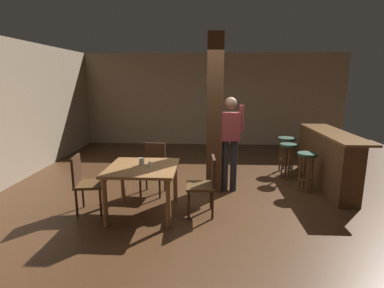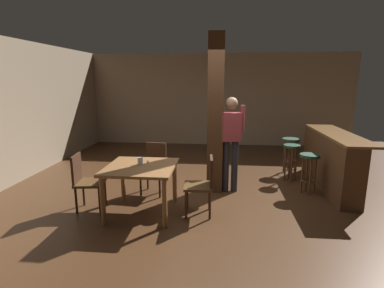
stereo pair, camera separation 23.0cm
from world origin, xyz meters
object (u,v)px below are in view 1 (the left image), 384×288
object	(u,v)px
chair_north	(154,166)
bar_stool_near	(307,163)
chair_east	(205,182)
chair_west	(85,181)
bar_stool_far	(286,146)
salt_shaker	(150,164)
bar_counter	(326,158)
bar_stool_mid	(288,153)
dining_table	(143,174)
napkin_cup	(142,162)
standing_person	(230,138)

from	to	relation	value
chair_north	bar_stool_near	xyz separation A→B (m)	(2.76, 0.20, 0.04)
chair_east	chair_north	bearing A→B (deg)	137.99
chair_west	bar_stool_far	world-z (taller)	chair_west
chair_west	bar_stool_far	size ratio (longest dim) A/B	1.17
chair_west	chair_east	distance (m)	1.83
chair_east	bar_stool_far	bearing A→B (deg)	52.41
chair_west	salt_shaker	size ratio (longest dim) A/B	11.09
chair_west	salt_shaker	xyz separation A→B (m)	(1.00, 0.00, 0.28)
bar_stool_near	bar_counter	bearing A→B (deg)	37.61
bar_counter	chair_east	bearing A→B (deg)	-148.50
chair_west	bar_stool_mid	world-z (taller)	chair_west
bar_counter	bar_stool_mid	size ratio (longest dim) A/B	3.03
chair_west	salt_shaker	bearing A→B (deg)	0.13
salt_shaker	dining_table	bearing A→B (deg)	-176.49
chair_west	bar_stool_near	bearing A→B (deg)	16.27
chair_west	bar_stool_near	xyz separation A→B (m)	(3.66, 1.07, 0.04)
chair_north	napkin_cup	xyz separation A→B (m)	(-0.03, -0.81, 0.30)
napkin_cup	bar_stool_mid	world-z (taller)	napkin_cup
napkin_cup	standing_person	world-z (taller)	standing_person
bar_stool_near	bar_stool_mid	distance (m)	0.71
chair_north	bar_stool_near	distance (m)	2.76
chair_east	napkin_cup	world-z (taller)	chair_east
dining_table	chair_west	xyz separation A→B (m)	(-0.89, 0.00, -0.13)
dining_table	chair_north	xyz separation A→B (m)	(0.01, 0.87, -0.13)
salt_shaker	standing_person	bearing A→B (deg)	39.35
dining_table	bar_stool_near	distance (m)	2.97
salt_shaker	napkin_cup	bearing A→B (deg)	155.53
chair_north	chair_east	size ratio (longest dim) A/B	1.00
chair_north	standing_person	size ratio (longest dim) A/B	0.52
salt_shaker	standing_person	world-z (taller)	standing_person
bar_stool_near	bar_stool_mid	bearing A→B (deg)	102.86
salt_shaker	bar_counter	bearing A→B (deg)	24.60
chair_east	bar_stool_mid	xyz separation A→B (m)	(1.66, 1.73, 0.04)
chair_west	bar_counter	bearing A→B (deg)	19.17
chair_east	salt_shaker	distance (m)	0.88
chair_east	bar_stool_near	xyz separation A→B (m)	(1.82, 1.04, 0.04)
dining_table	salt_shaker	distance (m)	0.19
bar_stool_near	chair_north	bearing A→B (deg)	-175.85
napkin_cup	bar_stool_far	bearing A→B (deg)	39.61
chair_east	standing_person	xyz separation A→B (m)	(0.43, 1.01, 0.50)
chair_north	salt_shaker	xyz separation A→B (m)	(0.10, -0.87, 0.28)
chair_east	bar_stool_mid	world-z (taller)	chair_east
standing_person	bar_stool_far	world-z (taller)	standing_person
chair_north	standing_person	xyz separation A→B (m)	(1.36, 0.17, 0.50)
chair_north	napkin_cup	bearing A→B (deg)	-92.23
napkin_cup	chair_north	bearing A→B (deg)	87.77
chair_north	bar_stool_mid	distance (m)	2.75
dining_table	salt_shaker	world-z (taller)	salt_shaker
chair_east	bar_stool_mid	distance (m)	2.40
chair_east	napkin_cup	size ratio (longest dim) A/B	8.10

